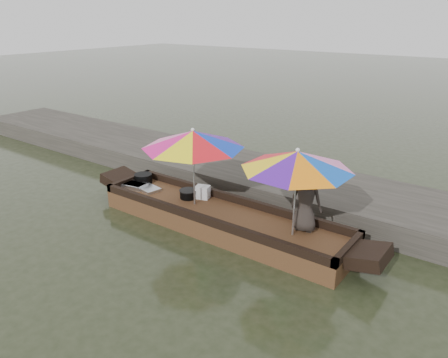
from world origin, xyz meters
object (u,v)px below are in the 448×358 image
Objects in this scene: vendor at (306,200)px; umbrella_stern at (295,193)px; boat_hull at (221,220)px; tray_scallop at (149,189)px; charcoal_grill at (188,194)px; umbrella_bow at (194,167)px; supply_bag at (203,192)px; cooking_pot at (143,178)px; tray_crayfish at (135,186)px.

umbrella_stern is (-0.08, -0.28, 0.21)m from vendor.
boat_hull is 1.94m from tray_scallop.
tray_scallop is 0.99m from charcoal_grill.
umbrella_bow is at bearing -27.60° from charcoal_grill.
boat_hull is at bearing -24.92° from supply_bag.
charcoal_grill is (0.97, 0.18, 0.05)m from tray_scallop.
cooking_pot is 1.39× the size of supply_bag.
charcoal_grill is at bearing 152.40° from umbrella_bow.
vendor is at bearing 5.55° from tray_crayfish.
boat_hull is 1.80m from umbrella_stern.
cooking_pot is at bearing -7.90° from vendor.
cooking_pot is 1.37m from charcoal_grill.
umbrella_bow reaches higher than boat_hull.
vendor is 2.29m from umbrella_bow.
supply_bag is at bearing 16.23° from tray_scallop.
supply_bag reaches higher than cooking_pot.
boat_hull is 1.00m from charcoal_grill.
boat_hull is 15.09× the size of charcoal_grill.
cooking_pot is 3.97m from vendor.
umbrella_bow is at bearing -79.16° from supply_bag.
tray_scallop is at bearing -179.68° from umbrella_stern.
tray_scallop is at bearing -179.42° from boat_hull.
supply_bag reaches higher than charcoal_grill.
cooking_pot is 0.32m from tray_crayfish.
charcoal_grill is 2.61m from vendor.
vendor is at bearing 74.93° from umbrella_stern.
charcoal_grill is (1.37, -0.06, -0.02)m from cooking_pot.
umbrella_bow is 2.19m from umbrella_stern.
umbrella_bow reaches higher than tray_crayfish.
umbrella_bow reaches higher than charcoal_grill.
tray_scallop is at bearing -163.77° from supply_bag.
umbrella_bow is (0.30, -0.16, 0.69)m from charcoal_grill.
cooking_pot is 0.34× the size of vendor.
tray_crayfish is 1.00× the size of tray_scallop.
cooking_pot is at bearing 172.62° from umbrella_bow.
charcoal_grill is at bearing 10.38° from tray_scallop.
tray_scallop is 0.27× the size of umbrella_stern.
supply_bag is 0.73m from umbrella_bow.
cooking_pot is (-2.33, 0.22, 0.28)m from boat_hull.
supply_bag is at bearing 155.08° from boat_hull.
tray_crayfish is 0.36m from tray_scallop.
cooking_pot is at bearing 99.07° from tray_crayfish.
tray_crayfish is 1.62m from supply_bag.
umbrella_stern reaches higher than supply_bag.
umbrella_stern is (2.25, -0.33, 0.65)m from supply_bag.
supply_bag is (1.56, 0.43, 0.09)m from tray_crayfish.
tray_crayfish is 1.77× the size of supply_bag.
boat_hull is 1.79m from vendor.
umbrella_stern reaches higher than vendor.
umbrella_bow is at bearing 180.00° from boat_hull.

